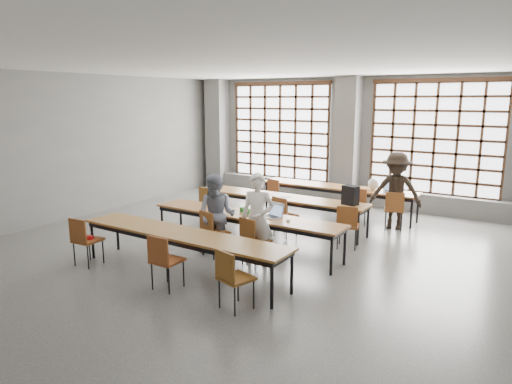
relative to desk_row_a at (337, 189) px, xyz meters
The scene contains 38 objects.
floor 3.94m from the desk_row_a, 94.74° to the right, with size 11.00×11.00×0.00m, color #50504D.
ceiling 4.81m from the desk_row_a, 94.74° to the right, with size 11.00×11.00×0.00m, color silver.
wall_back 1.98m from the desk_row_a, 101.15° to the left, with size 10.00×10.00×0.00m, color #5C5C59.
wall_left 6.67m from the desk_row_a, 143.97° to the right, with size 11.00×11.00×0.00m, color #5C5C59.
column_left 5.12m from the desk_row_a, 164.35° to the left, with size 0.60×0.55×3.50m, color #5B5B58.
column_mid 1.76m from the desk_row_a, 103.38° to the left, with size 0.60×0.55×3.50m, color #5B5B58.
window_left 3.25m from the desk_row_a, 148.89° to the left, with size 3.32×0.12×3.00m.
window_right 2.77m from the desk_row_a, 38.81° to the left, with size 3.32×0.12×3.00m.
sill_ledge 1.52m from the desk_row_a, 102.66° to the left, with size 9.80×0.35×0.50m, color #5B5B58.
desk_row_a is the anchor object (origin of this frame).
desk_row_b 1.90m from the desk_row_a, 107.96° to the right, with size 4.00×0.70×0.73m.
desk_row_c 3.61m from the desk_row_a, 96.08° to the right, with size 4.00×0.70×0.73m.
desk_row_d 5.22m from the desk_row_a, 96.33° to the right, with size 4.00×0.70×0.73m.
chair_back_left 1.56m from the desk_row_a, 156.15° to the right, with size 0.51×0.51×0.88m.
chair_back_mid 1.03m from the desk_row_a, 37.95° to the right, with size 0.45×0.46×0.88m.
chair_back_right 1.74m from the desk_row_a, 21.08° to the right, with size 0.53×0.53×0.88m.
chair_mid_left 3.28m from the desk_row_a, 132.01° to the right, with size 0.45×0.46×0.88m.
chair_mid_centre 2.44m from the desk_row_a, 94.69° to the right, with size 0.49×0.50×0.88m.
chair_mid_right 2.73m from the desk_row_a, 63.02° to the right, with size 0.52×0.52×0.88m.
chair_front_left 4.27m from the desk_row_a, 99.49° to the right, with size 0.52×0.52×0.88m.
chair_front_right 4.22m from the desk_row_a, 87.34° to the right, with size 0.52×0.52×0.88m.
chair_near_left 6.25m from the desk_row_a, 111.31° to the right, with size 0.45×0.46×0.88m.
chair_near_mid 5.83m from the desk_row_a, 93.67° to the right, with size 0.43×0.44×0.88m.
chair_near_right 5.89m from the desk_row_a, 81.17° to the right, with size 0.52×0.52×0.88m.
student_male 4.10m from the desk_row_a, 86.95° to the right, with size 0.60×0.39×1.64m, color white.
student_female 4.15m from the desk_row_a, 99.47° to the right, with size 0.75×0.58×1.54m, color #19274C.
student_back 1.69m from the desk_row_a, 17.35° to the right, with size 1.12×0.64×1.74m, color black.
laptop_front 3.49m from the desk_row_a, 86.96° to the right, with size 0.43×0.39×0.26m.
laptop_back 1.33m from the desk_row_a, ahead, with size 0.45×0.43×0.26m.
mouse 3.65m from the desk_row_a, 81.06° to the right, with size 0.10×0.06×0.04m, color silver.
green_box 3.54m from the desk_row_a, 97.02° to the right, with size 0.25×0.09×0.09m, color #2B7E29.
phone 3.69m from the desk_row_a, 93.14° to the right, with size 0.13×0.06×0.01m, color black.
paper_sheet_a 2.12m from the desk_row_a, 124.04° to the right, with size 0.30×0.21×0.00m, color silver.
paper_sheet_b 2.05m from the desk_row_a, 115.51° to the right, with size 0.30×0.21×0.00m, color silver.
paper_sheet_c 1.87m from the desk_row_a, 105.03° to the right, with size 0.30×0.21×0.00m, color silver.
backpack 2.04m from the desk_row_a, 59.92° to the right, with size 0.32×0.20×0.40m, color black.
plastic_bag 0.93m from the desk_row_a, ahead, with size 0.26×0.21×0.29m, color silver.
red_pouch 6.18m from the desk_row_a, 111.63° to the right, with size 0.20×0.08×0.06m, color #AD151B.
Camera 1 is at (4.70, -6.73, 2.89)m, focal length 32.00 mm.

